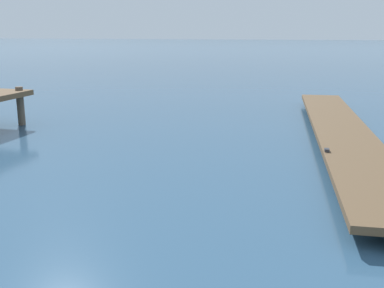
{
  "coord_description": "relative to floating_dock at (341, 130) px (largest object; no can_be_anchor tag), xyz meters",
  "views": [
    {
      "loc": [
        4.52,
        0.08,
        3.62
      ],
      "look_at": [
        2.16,
        8.9,
        1.4
      ],
      "focal_mm": 43.71,
      "sensor_mm": 36.0,
      "label": 1
    }
  ],
  "objects": [
    {
      "name": "floating_dock",
      "position": [
        0.0,
        0.0,
        0.0
      ],
      "size": [
        3.18,
        17.04,
        0.53
      ],
      "color": "brown",
      "rests_on": "ground"
    }
  ]
}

